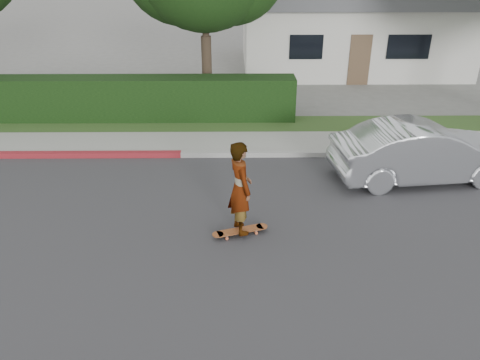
{
  "coord_description": "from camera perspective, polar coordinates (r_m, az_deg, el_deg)",
  "views": [
    {
      "loc": [
        2.54,
        -7.99,
        5.18
      ],
      "look_at": [
        2.62,
        0.56,
        1.0
      ],
      "focal_mm": 35.0,
      "sensor_mm": 36.0,
      "label": 1
    }
  ],
  "objects": [
    {
      "name": "skateboard",
      "position": [
        9.51,
        0.03,
        -6.19
      ],
      "size": [
        1.18,
        0.59,
        0.11
      ],
      "rotation": [
        0.0,
        0.0,
        0.32
      ],
      "color": "#E46C3E",
      "rests_on": "ground"
    },
    {
      "name": "road",
      "position": [
        9.85,
        -15.5,
        -6.7
      ],
      "size": [
        60.0,
        8.0,
        0.01
      ],
      "primitive_type": "cube",
      "color": "#2D2D30",
      "rests_on": "ground"
    },
    {
      "name": "sidewalk_far",
      "position": [
        14.19,
        -10.85,
        4.43
      ],
      "size": [
        60.0,
        1.6,
        0.12
      ],
      "primitive_type": "cube",
      "color": "gray",
      "rests_on": "ground"
    },
    {
      "name": "house",
      "position": [
        24.79,
        12.84,
        18.31
      ],
      "size": [
        10.6,
        8.6,
        4.3
      ],
      "color": "beige",
      "rests_on": "ground"
    },
    {
      "name": "curb_far",
      "position": [
        13.36,
        -11.47,
        3.06
      ],
      "size": [
        60.0,
        0.2,
        0.15
      ],
      "primitive_type": "cube",
      "color": "#9E9E99",
      "rests_on": "ground"
    },
    {
      "name": "hedge",
      "position": [
        16.76,
        -20.09,
        9.16
      ],
      "size": [
        15.0,
        1.0,
        1.5
      ],
      "primitive_type": "cube",
      "color": "black",
      "rests_on": "ground"
    },
    {
      "name": "car_silver",
      "position": [
        12.4,
        21.44,
        3.18
      ],
      "size": [
        4.6,
        2.06,
        1.47
      ],
      "primitive_type": "imported",
      "rotation": [
        0.0,
        0.0,
        1.69
      ],
      "color": "silver",
      "rests_on": "ground"
    },
    {
      "name": "planting_strip",
      "position": [
        15.67,
        -9.9,
        6.56
      ],
      "size": [
        60.0,
        1.6,
        0.1
      ],
      "primitive_type": "cube",
      "color": "#2D4C1E",
      "rests_on": "ground"
    },
    {
      "name": "skateboarder",
      "position": [
        9.03,
        0.03,
        -0.98
      ],
      "size": [
        0.67,
        0.81,
        1.91
      ],
      "primitive_type": "imported",
      "rotation": [
        0.0,
        0.0,
        1.92
      ],
      "color": "white",
      "rests_on": "skateboard"
    },
    {
      "name": "ground",
      "position": [
        9.85,
        -15.49,
        -6.72
      ],
      "size": [
        120.0,
        120.0,
        0.0
      ],
      "primitive_type": "plane",
      "color": "slate",
      "rests_on": "ground"
    }
  ]
}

